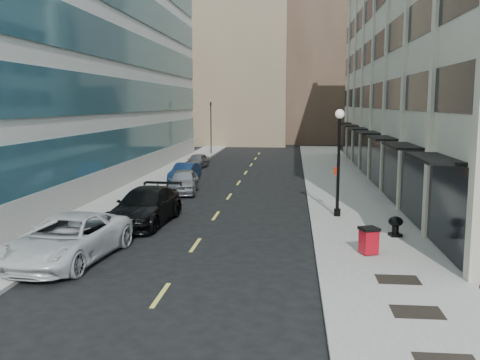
% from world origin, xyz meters
% --- Properties ---
extents(ground, '(160.00, 160.00, 0.00)m').
position_xyz_m(ground, '(0.00, 0.00, 0.00)').
color(ground, black).
rests_on(ground, ground).
extents(sidewalk_right, '(5.00, 80.00, 0.15)m').
position_xyz_m(sidewalk_right, '(7.50, 20.00, 0.07)').
color(sidewalk_right, gray).
rests_on(sidewalk_right, ground).
extents(sidewalk_left, '(3.00, 80.00, 0.15)m').
position_xyz_m(sidewalk_left, '(-6.50, 20.00, 0.07)').
color(sidewalk_left, gray).
rests_on(sidewalk_left, ground).
extents(building_right, '(15.30, 46.50, 18.25)m').
position_xyz_m(building_right, '(16.94, 26.99, 8.99)').
color(building_right, '#BEB7A1').
rests_on(building_right, ground).
extents(building_left, '(16.14, 46.00, 20.00)m').
position_xyz_m(building_left, '(-15.95, 27.00, 9.99)').
color(building_left, beige).
rests_on(building_left, ground).
extents(skyline_tan_near, '(14.00, 18.00, 28.00)m').
position_xyz_m(skyline_tan_near, '(-4.00, 68.00, 14.00)').
color(skyline_tan_near, '#847256').
rests_on(skyline_tan_near, ground).
extents(skyline_brown, '(12.00, 16.00, 34.00)m').
position_xyz_m(skyline_brown, '(8.00, 72.00, 17.00)').
color(skyline_brown, brown).
rests_on(skyline_brown, ground).
extents(skyline_tan_far, '(12.00, 14.00, 22.00)m').
position_xyz_m(skyline_tan_far, '(-14.00, 78.00, 11.00)').
color(skyline_tan_far, '#847256').
rests_on(skyline_tan_far, ground).
extents(skyline_stone, '(10.00, 14.00, 20.00)m').
position_xyz_m(skyline_stone, '(18.00, 66.00, 10.00)').
color(skyline_stone, '#BEB7A1').
rests_on(skyline_stone, ground).
extents(grate_mid, '(1.40, 1.00, 0.01)m').
position_xyz_m(grate_mid, '(7.60, 1.00, 0.15)').
color(grate_mid, black).
rests_on(grate_mid, sidewalk_right).
extents(grate_far, '(1.40, 1.00, 0.01)m').
position_xyz_m(grate_far, '(7.60, 3.80, 0.15)').
color(grate_far, black).
rests_on(grate_far, sidewalk_right).
extents(road_centerline, '(0.15, 68.20, 0.01)m').
position_xyz_m(road_centerline, '(0.00, 17.00, 0.01)').
color(road_centerline, '#D8CC4C').
rests_on(road_centerline, ground).
extents(traffic_signal, '(0.66, 0.66, 6.98)m').
position_xyz_m(traffic_signal, '(-5.50, 48.00, 5.72)').
color(traffic_signal, black).
rests_on(traffic_signal, ground).
extents(car_white_van, '(3.56, 6.54, 1.74)m').
position_xyz_m(car_white_van, '(-4.36, 5.22, 0.87)').
color(car_white_van, silver).
rests_on(car_white_van, ground).
extents(car_black_pickup, '(2.90, 6.25, 1.77)m').
position_xyz_m(car_black_pickup, '(-3.20, 11.74, 0.88)').
color(car_black_pickup, black).
rests_on(car_black_pickup, ground).
extents(car_silver_sedan, '(2.36, 4.85, 1.59)m').
position_xyz_m(car_silver_sedan, '(-3.20, 21.00, 0.80)').
color(car_silver_sedan, gray).
rests_on(car_silver_sedan, ground).
extents(car_blue_sedan, '(1.91, 4.36, 1.39)m').
position_xyz_m(car_blue_sedan, '(-4.19, 26.30, 0.70)').
color(car_blue_sedan, '#122446').
rests_on(car_blue_sedan, ground).
extents(car_grey_sedan, '(2.03, 4.06, 1.33)m').
position_xyz_m(car_grey_sedan, '(-4.80, 35.00, 0.66)').
color(car_grey_sedan, slate).
rests_on(car_grey_sedan, ground).
extents(trash_bin, '(0.86, 0.86, 1.07)m').
position_xyz_m(trash_bin, '(7.03, 6.79, 0.73)').
color(trash_bin, '#A40A17').
rests_on(trash_bin, sidewalk_right).
extents(lamppost, '(0.47, 0.47, 5.64)m').
position_xyz_m(lamppost, '(6.40, 13.89, 3.46)').
color(lamppost, black).
rests_on(lamppost, sidewalk_right).
extents(sign_post, '(0.30, 0.06, 2.60)m').
position_xyz_m(sign_post, '(6.40, 14.99, 1.81)').
color(sign_post, slate).
rests_on(sign_post, sidewalk_right).
extents(urn_planter, '(0.64, 0.64, 0.89)m').
position_xyz_m(urn_planter, '(8.60, 9.79, 0.69)').
color(urn_planter, black).
rests_on(urn_planter, sidewalk_right).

